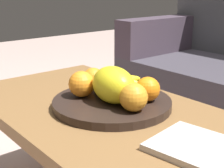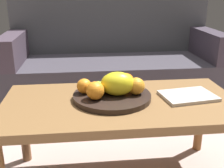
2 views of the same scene
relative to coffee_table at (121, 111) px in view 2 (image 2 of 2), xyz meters
name	(u,v)px [view 2 (image 2 of 2)]	position (x,y,z in m)	size (l,w,h in m)	color
coffee_table	(121,111)	(0.00, 0.00, 0.00)	(1.11, 0.56, 0.45)	brown
couch	(113,68)	(0.08, 1.05, -0.09)	(1.70, 0.70, 0.90)	#3D3942
fruit_bowl	(112,96)	(-0.04, 0.03, 0.06)	(0.37, 0.37, 0.03)	black
melon_large_front	(117,84)	(-0.02, 0.01, 0.13)	(0.16, 0.11, 0.11)	yellow
orange_front	(136,86)	(0.07, 0.01, 0.12)	(0.08, 0.08, 0.08)	orange
orange_left	(95,91)	(-0.12, -0.03, 0.12)	(0.08, 0.08, 0.08)	orange
orange_right	(84,86)	(-0.17, 0.05, 0.11)	(0.07, 0.07, 0.07)	orange
orange_back	(126,81)	(0.04, 0.11, 0.11)	(0.08, 0.08, 0.08)	orange
apple_front	(98,87)	(-0.10, 0.04, 0.11)	(0.06, 0.06, 0.06)	#74A533
banana_bunch	(107,85)	(-0.06, 0.08, 0.10)	(0.16, 0.15, 0.06)	yellow
magazine	(188,96)	(0.33, 0.01, 0.06)	(0.25, 0.18, 0.02)	beige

